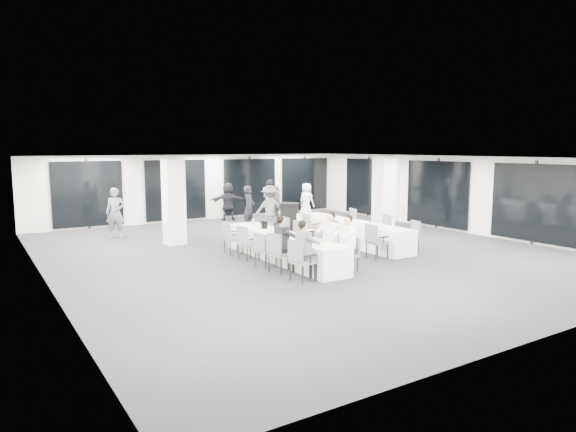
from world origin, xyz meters
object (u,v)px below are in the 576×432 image
chair_main_left_near (300,258)px  chair_main_right_near (350,252)px  chair_main_left_far (231,236)px  chair_side_left_far (310,225)px  standing_guest_a (249,204)px  chair_main_left_mid (264,248)px  chair_side_left_near (375,239)px  chair_main_left_second (278,250)px  chair_side_right_far (349,221)px  banquet_table_main (283,247)px  chair_side_right_near (412,234)px  standing_guest_d (277,203)px  standing_guest_e (307,198)px  chair_main_right_mid (316,241)px  chair_main_left_fourth (246,241)px  chair_side_right_mid (383,228)px  ice_bucket_near (309,235)px  standing_guest_g (115,209)px  cocktail_table (289,217)px  ice_bucket_far (264,225)px  standing_guest_f (228,199)px  banquet_table_side (350,233)px  standing_guest_h (385,206)px  chair_main_right_second (333,246)px  chair_main_right_far (281,231)px  standing_guest_b (267,204)px  chair_side_left_mid (338,232)px  chair_main_right_fourth (296,235)px  standing_guest_c (270,205)px

chair_main_left_near → chair_main_right_near: size_ratio=1.15×
chair_main_left_near → chair_main_left_far: bearing=170.6°
chair_side_left_far → standing_guest_a: (-0.40, 3.54, 0.40)m
chair_main_left_mid → chair_side_left_near: chair_side_left_near is taller
chair_main_left_second → chair_side_right_far: size_ratio=1.03×
banquet_table_main → chair_side_right_near: bearing=-13.3°
chair_main_left_second → standing_guest_a: size_ratio=0.54×
standing_guest_d → standing_guest_e: size_ratio=1.02×
chair_main_right_mid → chair_main_left_fourth: bearing=54.2°
chair_main_right_near → standing_guest_d: standing_guest_d is taller
chair_side_right_near → standing_guest_a: bearing=28.5°
chair_side_right_mid → ice_bucket_near: 4.28m
standing_guest_g → chair_main_left_mid: bearing=-50.2°
chair_main_left_far → cocktail_table: bearing=126.9°
ice_bucket_far → standing_guest_f: bearing=72.8°
banquet_table_side → standing_guest_h: bearing=29.7°
chair_main_left_second → chair_main_right_near: (1.66, -0.76, -0.09)m
chair_main_right_second → chair_main_right_near: bearing=-179.0°
banquet_table_side → chair_main_left_far: 4.03m
standing_guest_h → ice_bucket_near: (-6.36, -4.02, 0.01)m
chair_side_right_far → ice_bucket_near: bearing=142.8°
chair_main_right_second → chair_side_left_near: 1.49m
chair_main_left_near → standing_guest_h: bearing=114.8°
chair_side_right_near → ice_bucket_far: bearing=73.6°
chair_main_right_far → standing_guest_b: size_ratio=0.55×
chair_main_right_far → chair_side_left_near: (1.48, -2.61, 0.01)m
chair_main_right_near → chair_side_right_mid: chair_side_right_mid is taller
chair_main_left_far → chair_side_left_mid: bearing=74.0°
chair_main_right_near → standing_guest_b: size_ratio=0.48×
chair_main_right_second → chair_side_left_far: 3.59m
chair_main_left_near → ice_bucket_near: size_ratio=3.54×
banquet_table_side → chair_side_left_mid: size_ratio=5.50×
chair_side_left_mid → banquet_table_main: bearing=-65.4°
banquet_table_main → banquet_table_side: 3.29m
chair_main_right_far → standing_guest_g: bearing=43.9°
standing_guest_a → chair_main_right_fourth: bearing=-144.6°
banquet_table_main → chair_main_left_second: (-0.84, -1.14, 0.20)m
chair_side_right_mid → standing_guest_b: (-1.24, 5.36, 0.35)m
standing_guest_d → ice_bucket_far: 5.77m
chair_side_left_near → chair_side_right_far: bearing=153.7°
standing_guest_e → ice_bucket_far: bearing=118.3°
chair_side_left_near → ice_bucket_far: chair_side_left_near is taller
chair_side_left_far → standing_guest_d: 3.93m
chair_side_right_mid → chair_main_left_mid: bearing=110.7°
banquet_table_side → chair_main_left_near: 5.03m
chair_main_left_mid → chair_main_right_fourth: 1.95m
chair_main_left_fourth → standing_guest_g: bearing=-168.0°
standing_guest_f → standing_guest_c: bearing=113.3°
standing_guest_h → chair_main_left_near: bearing=101.2°
standing_guest_a → ice_bucket_near: 7.11m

